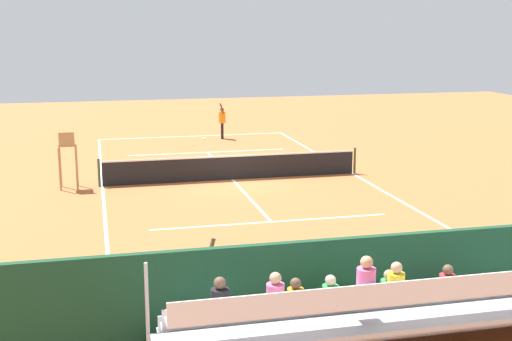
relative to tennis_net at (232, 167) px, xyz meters
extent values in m
plane|color=#BC6033|center=(0.00, 0.00, -0.50)|extent=(60.00, 60.00, 0.00)
cube|color=white|center=(0.00, -11.00, -0.50)|extent=(10.00, 0.10, 0.01)
cube|color=white|center=(0.00, 11.00, -0.50)|extent=(10.00, 0.10, 0.01)
cube|color=white|center=(-5.00, 0.00, -0.50)|extent=(0.10, 22.00, 0.01)
cube|color=white|center=(5.00, 0.00, -0.50)|extent=(0.10, 22.00, 0.01)
cube|color=white|center=(0.00, -6.05, -0.50)|extent=(7.50, 0.10, 0.01)
cube|color=white|center=(0.00, 6.05, -0.50)|extent=(7.50, 0.10, 0.01)
cube|color=white|center=(0.00, 0.00, -0.50)|extent=(0.10, 12.10, 0.01)
cube|color=white|center=(0.00, -11.00, -0.50)|extent=(0.10, 0.30, 0.01)
cube|color=black|center=(0.00, 0.00, -0.05)|extent=(10.00, 0.02, 0.91)
cube|color=white|center=(0.00, 0.00, 0.44)|extent=(10.00, 0.04, 0.06)
cylinder|color=#2D5133|center=(-5.10, 0.00, 0.03)|extent=(0.10, 0.10, 1.07)
cylinder|color=#2D5133|center=(5.10, 0.00, 0.03)|extent=(0.10, 0.10, 1.07)
cube|color=#194228|center=(0.00, 14.00, 0.50)|extent=(18.00, 0.16, 2.00)
cube|color=#B2B2B7|center=(0.00, 14.35, -0.28)|extent=(9.00, 0.10, 0.45)
cube|color=#B2B2B7|center=(0.00, 14.70, -0.09)|extent=(9.00, 0.80, 0.08)
cube|color=#B2B2B7|center=(0.00, 14.32, -0.28)|extent=(9.00, 0.04, 0.45)
cube|color=silver|center=(0.00, 14.80, 0.33)|extent=(8.60, 0.36, 0.04)
cube|color=silver|center=(0.00, 14.98, 0.53)|extent=(8.60, 0.03, 0.36)
cube|color=#B2B2B7|center=(0.00, 15.50, 0.36)|extent=(9.00, 0.80, 0.08)
cube|color=#B2B2B7|center=(0.00, 15.12, 0.17)|extent=(9.00, 0.04, 0.45)
cube|color=silver|center=(0.00, 15.60, 0.78)|extent=(8.60, 0.36, 0.04)
cube|color=silver|center=(0.00, 15.78, 0.98)|extent=(8.60, 0.03, 0.36)
cube|color=#B2B2B7|center=(0.00, 16.30, 0.81)|extent=(9.00, 0.80, 0.08)
cube|color=#B2B2B7|center=(0.00, 15.92, 0.62)|extent=(9.00, 0.04, 0.45)
cube|color=silver|center=(0.00, 16.40, 1.23)|extent=(8.60, 0.36, 0.04)
cube|color=silver|center=(0.00, 16.58, 1.43)|extent=(8.60, 0.03, 0.36)
cylinder|color=#B2B2B7|center=(4.50, 15.50, 0.67)|extent=(0.06, 0.06, 2.35)
cube|color=#2D2D33|center=(-1.14, 14.63, 0.37)|extent=(0.32, 0.40, 0.12)
cylinder|color=red|center=(-1.14, 14.75, 0.65)|extent=(0.30, 0.30, 0.45)
sphere|color=brown|center=(-1.14, 14.75, 0.98)|extent=(0.20, 0.20, 0.20)
cube|color=#2D2D33|center=(0.29, 15.43, 0.82)|extent=(0.32, 0.40, 0.12)
cylinder|color=yellow|center=(0.29, 15.55, 1.10)|extent=(0.30, 0.30, 0.45)
sphere|color=tan|center=(0.29, 15.55, 1.43)|extent=(0.20, 0.20, 0.20)
cube|color=#2D2D33|center=(1.84, 14.63, 0.37)|extent=(0.32, 0.40, 0.12)
cylinder|color=orange|center=(1.84, 14.75, 0.65)|extent=(0.30, 0.30, 0.45)
sphere|color=brown|center=(1.84, 14.75, 0.98)|extent=(0.20, 0.20, 0.20)
cube|color=#2D2D33|center=(1.18, 16.23, 1.27)|extent=(0.32, 0.40, 0.12)
cylinder|color=pink|center=(1.18, 16.35, 1.55)|extent=(0.30, 0.30, 0.45)
sphere|color=tan|center=(1.18, 16.35, 1.88)|extent=(0.20, 0.20, 0.20)
cube|color=#2D2D33|center=(0.05, 14.63, 0.37)|extent=(0.32, 0.40, 0.12)
cylinder|color=green|center=(0.05, 14.75, 0.65)|extent=(0.30, 0.30, 0.45)
sphere|color=tan|center=(0.05, 14.75, 0.98)|extent=(0.20, 0.20, 0.20)
cube|color=#2D2D33|center=(1.18, 14.63, 0.37)|extent=(0.32, 0.40, 0.12)
cylinder|color=green|center=(1.18, 14.75, 0.65)|extent=(0.30, 0.30, 0.45)
sphere|color=beige|center=(1.18, 14.75, 0.98)|extent=(0.20, 0.20, 0.20)
cube|color=#2D2D33|center=(3.34, 15.43, 0.82)|extent=(0.32, 0.40, 0.12)
cylinder|color=black|center=(3.34, 15.55, 1.10)|extent=(0.30, 0.30, 0.45)
sphere|color=brown|center=(3.34, 15.55, 1.43)|extent=(0.20, 0.20, 0.20)
cube|color=#2D2D33|center=(2.42, 15.43, 0.82)|extent=(0.32, 0.40, 0.12)
cylinder|color=pink|center=(2.42, 15.55, 1.10)|extent=(0.30, 0.30, 0.45)
sphere|color=tan|center=(2.42, 15.55, 1.43)|extent=(0.20, 0.20, 0.20)
cylinder|color=#A88456|center=(5.90, -0.33, 0.30)|extent=(0.07, 0.07, 1.60)
cylinder|color=#A88456|center=(6.50, -0.33, 0.30)|extent=(0.07, 0.07, 1.60)
cylinder|color=#A88456|center=(5.90, 0.27, 0.30)|extent=(0.07, 0.07, 1.60)
cylinder|color=#A88456|center=(6.50, 0.27, 0.30)|extent=(0.07, 0.07, 1.60)
cube|color=#A88456|center=(6.20, -0.03, 1.13)|extent=(0.56, 0.56, 0.06)
cube|color=#A88456|center=(6.20, 0.21, 1.40)|extent=(0.56, 0.06, 0.48)
cube|color=#A88456|center=(5.94, -0.03, 1.28)|extent=(0.04, 0.48, 0.04)
cube|color=#A88456|center=(6.46, -0.03, 1.28)|extent=(0.04, 0.48, 0.04)
cube|color=#234C2D|center=(-2.21, 13.20, -0.05)|extent=(1.80, 0.40, 0.05)
cylinder|color=#234C2D|center=(-2.96, 13.20, -0.28)|extent=(0.06, 0.06, 0.45)
cylinder|color=#234C2D|center=(-1.46, 13.20, -0.28)|extent=(0.06, 0.06, 0.45)
cube|color=#234C2D|center=(-2.21, 13.38, 0.25)|extent=(1.80, 0.04, 0.36)
cube|color=#B22D2D|center=(-0.29, 13.40, -0.32)|extent=(0.90, 0.36, 0.36)
cylinder|color=black|center=(-1.46, -9.93, -0.08)|extent=(0.14, 0.14, 0.85)
cylinder|color=black|center=(-1.41, -9.71, -0.08)|extent=(0.14, 0.14, 0.85)
cylinder|color=orange|center=(-1.43, -9.82, 0.65)|extent=(0.43, 0.43, 0.60)
sphere|color=brown|center=(-1.43, -9.82, 1.06)|extent=(0.22, 0.22, 0.22)
cylinder|color=brown|center=(-1.38, -9.61, 1.15)|extent=(0.26, 0.15, 0.55)
cylinder|color=brown|center=(-1.49, -10.03, 0.68)|extent=(0.11, 0.11, 0.50)
cylinder|color=black|center=(-0.46, -9.79, -0.49)|extent=(0.06, 0.28, 0.03)
torus|color=#D8CC4C|center=(-0.49, -10.06, -0.49)|extent=(0.33, 0.33, 0.02)
cylinder|color=white|center=(-0.49, -10.06, -0.49)|extent=(0.25, 0.25, 0.00)
sphere|color=#CCDB33|center=(0.39, -7.90, -0.47)|extent=(0.07, 0.07, 0.07)
cylinder|color=#232328|center=(3.01, 13.50, -0.08)|extent=(0.14, 0.14, 0.85)
cylinder|color=#232328|center=(3.07, 13.29, -0.08)|extent=(0.14, 0.14, 0.85)
cylinder|color=black|center=(3.04, 13.39, 0.65)|extent=(0.45, 0.45, 0.60)
sphere|color=#8C6647|center=(3.04, 13.39, 1.06)|extent=(0.22, 0.22, 0.22)
cylinder|color=#8C6647|center=(3.10, 13.18, 1.15)|extent=(0.26, 0.15, 0.55)
cylinder|color=#8C6647|center=(2.98, 13.60, 0.68)|extent=(0.11, 0.11, 0.50)
camera|label=1|loc=(5.16, 25.69, 5.47)|focal=47.95mm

